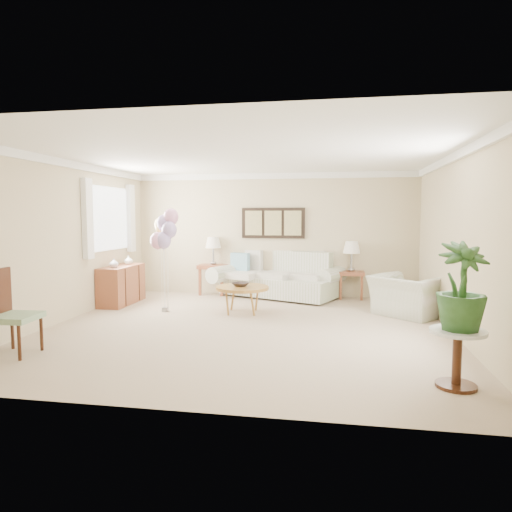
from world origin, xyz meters
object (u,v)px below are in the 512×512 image
(sofa, at_px, (279,279))
(accent_chair, at_px, (9,310))
(coffee_table, at_px, (242,288))
(balloon_cluster, at_px, (165,230))
(armchair, at_px, (407,296))

(sofa, xyz_separation_m, accent_chair, (-2.77, -4.55, 0.17))
(coffee_table, xyz_separation_m, balloon_cluster, (-1.36, -0.13, 1.03))
(armchair, bearing_deg, coffee_table, 46.17)
(accent_chair, bearing_deg, armchair, 31.07)
(armchair, bearing_deg, balloon_cluster, 46.18)
(sofa, bearing_deg, armchair, -31.36)
(balloon_cluster, bearing_deg, coffee_table, 5.32)
(armchair, xyz_separation_m, balloon_cluster, (-4.17, -0.39, 1.12))
(armchair, relative_size, accent_chair, 1.00)
(armchair, height_order, accent_chair, accent_chair)
(armchair, height_order, balloon_cluster, balloon_cluster)
(sofa, distance_m, armchair, 2.79)
(coffee_table, bearing_deg, balloon_cluster, -174.68)
(sofa, bearing_deg, accent_chair, -121.29)
(coffee_table, xyz_separation_m, armchair, (2.81, 0.26, -0.09))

